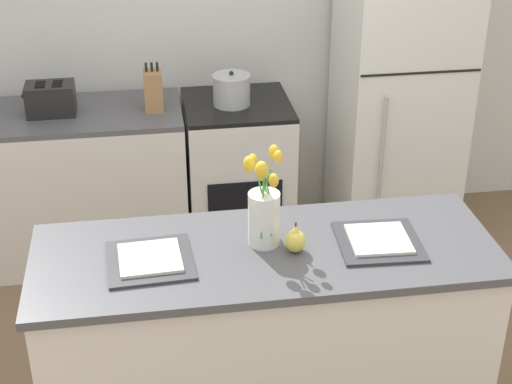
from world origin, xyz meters
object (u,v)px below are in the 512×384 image
object	(u,v)px
pear_figurine	(295,240)
cooking_pot	(232,90)
stove_range	(238,174)
refrigerator	(399,91)
flower_vase	(264,211)
plate_setting_right	(379,241)
knife_block	(153,90)
plate_setting_left	(150,260)
toaster	(51,99)

from	to	relation	value
pear_figurine	cooking_pot	world-z (taller)	cooking_pot
stove_range	pear_figurine	world-z (taller)	pear_figurine
refrigerator	flower_vase	xyz separation A→B (m)	(-1.05, -1.55, 0.15)
stove_range	plate_setting_right	world-z (taller)	plate_setting_right
knife_block	stove_range	bearing A→B (deg)	3.43
pear_figurine	plate_setting_left	distance (m)	0.55
pear_figurine	knife_block	distance (m)	1.67
pear_figurine	plate_setting_left	size ratio (longest dim) A/B	0.38
plate_setting_right	plate_setting_left	bearing A→B (deg)	180.00
refrigerator	toaster	xyz separation A→B (m)	(-1.97, -0.01, 0.07)
flower_vase	plate_setting_left	size ratio (longest dim) A/B	1.17
plate_setting_left	plate_setting_right	bearing A→B (deg)	0.00
stove_range	refrigerator	bearing A→B (deg)	0.04
pear_figurine	cooking_pot	distance (m)	1.61
stove_range	pear_figurine	xyz separation A→B (m)	(0.01, -1.63, 0.53)
pear_figurine	plate_setting_right	xyz separation A→B (m)	(0.33, 0.01, -0.04)
toaster	flower_vase	bearing A→B (deg)	-59.22
plate_setting_left	stove_range	bearing A→B (deg)	71.43
plate_setting_right	knife_block	bearing A→B (deg)	117.02
stove_range	toaster	world-z (taller)	toaster
cooking_pot	refrigerator	bearing A→B (deg)	1.29
stove_range	cooking_pot	size ratio (longest dim) A/B	4.23
pear_figurine	plate_setting_right	world-z (taller)	pear_figurine
plate_setting_left	knife_block	xyz separation A→B (m)	(0.08, 1.59, 0.08)
toaster	cooking_pot	size ratio (longest dim) A/B	1.31
flower_vase	plate_setting_right	xyz separation A→B (m)	(0.44, -0.07, -0.14)
stove_range	plate_setting_right	size ratio (longest dim) A/B	2.69
refrigerator	flower_vase	distance (m)	1.88
pear_figurine	plate_setting_right	size ratio (longest dim) A/B	0.38
refrigerator	plate_setting_right	xyz separation A→B (m)	(-0.61, -1.62, 0.02)
pear_figurine	plate_setting_left	xyz separation A→B (m)	(-0.55, 0.01, -0.04)
pear_figurine	knife_block	xyz separation A→B (m)	(-0.48, 1.60, 0.04)
stove_range	knife_block	world-z (taller)	knife_block
flower_vase	pear_figurine	size ratio (longest dim) A/B	3.04
cooking_pot	pear_figurine	bearing A→B (deg)	-88.51
pear_figurine	knife_block	world-z (taller)	knife_block
knife_block	plate_setting_left	bearing A→B (deg)	-92.74
refrigerator	cooking_pot	size ratio (longest dim) A/B	8.61
plate_setting_right	refrigerator	bearing A→B (deg)	69.45
cooking_pot	knife_block	xyz separation A→B (m)	(-0.43, -0.01, 0.02)
stove_range	cooking_pot	distance (m)	0.54
refrigerator	flower_vase	bearing A→B (deg)	-124.12
plate_setting_right	pear_figurine	bearing A→B (deg)	-178.36
stove_range	plate_setting_left	xyz separation A→B (m)	(-0.54, -1.62, 0.49)
plate_setting_right	cooking_pot	bearing A→B (deg)	103.28
cooking_pot	stove_range	bearing A→B (deg)	32.88
pear_figurine	cooking_pot	xyz separation A→B (m)	(-0.04, 1.61, 0.01)
cooking_pot	plate_setting_right	bearing A→B (deg)	-76.72
stove_range	knife_block	distance (m)	0.73
stove_range	knife_block	bearing A→B (deg)	-176.57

